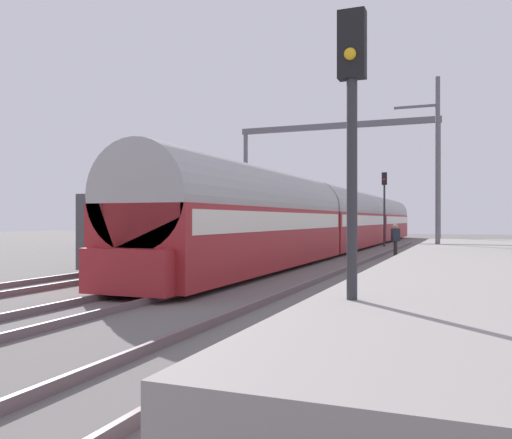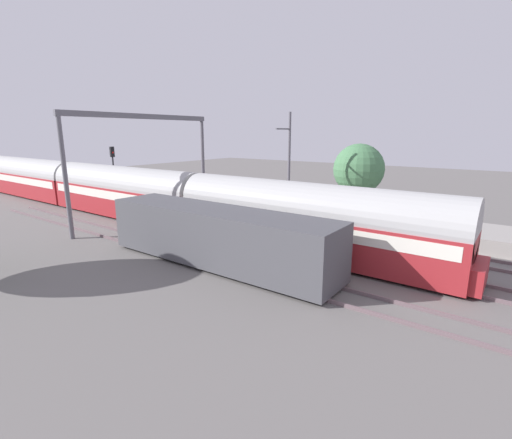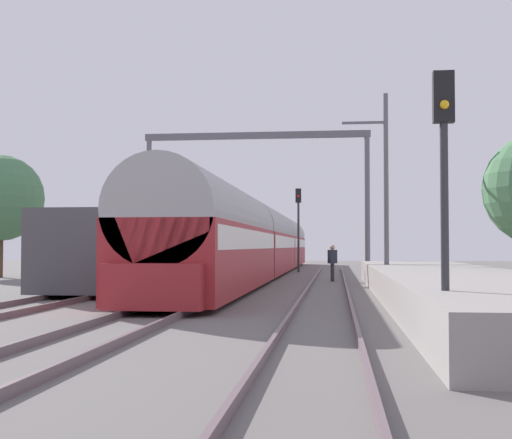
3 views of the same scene
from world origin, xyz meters
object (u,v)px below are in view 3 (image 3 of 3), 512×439
(railway_signal_near, at_px, (444,167))
(passenger_train, at_px, (262,241))
(catenary_gantry, at_px, (256,173))
(person_crossing, at_px, (332,260))
(railway_signal_far, at_px, (298,219))
(freight_car, at_px, (127,251))

(railway_signal_near, bearing_deg, passenger_train, 102.27)
(passenger_train, bearing_deg, catenary_gantry, -90.00)
(person_crossing, distance_m, railway_signal_far, 11.99)
(railway_signal_far, bearing_deg, catenary_gantry, -105.06)
(passenger_train, bearing_deg, freight_car, -106.39)
(freight_car, relative_size, railway_signal_far, 2.43)
(freight_car, xyz_separation_m, railway_signal_far, (5.88, 17.70, 1.93))
(passenger_train, height_order, person_crossing, passenger_train)
(railway_signal_far, bearing_deg, person_crossing, -79.17)
(person_crossing, bearing_deg, passenger_train, -102.69)
(person_crossing, bearing_deg, freight_car, -4.83)
(passenger_train, xyz_separation_m, person_crossing, (4.13, -7.32, -0.94))
(catenary_gantry, bearing_deg, railway_signal_far, 74.94)
(freight_car, bearing_deg, railway_signal_near, -55.69)
(freight_car, distance_m, catenary_gantry, 12.03)
(person_crossing, xyz_separation_m, railway_signal_far, (-2.21, 11.54, 2.37))
(person_crossing, height_order, railway_signal_far, railway_signal_far)
(freight_car, relative_size, person_crossing, 7.51)
(railway_signal_near, distance_m, railway_signal_far, 32.81)
(passenger_train, xyz_separation_m, catenary_gantry, (0.00, -2.91, 3.64))
(catenary_gantry, bearing_deg, railway_signal_near, -76.38)
(railway_signal_near, height_order, railway_signal_far, railway_signal_far)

